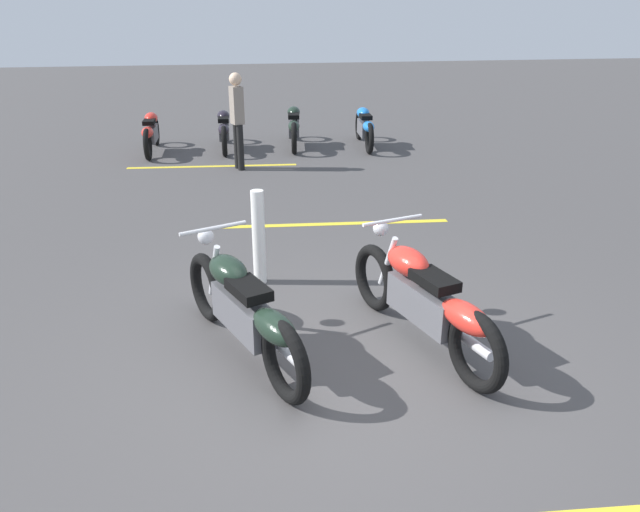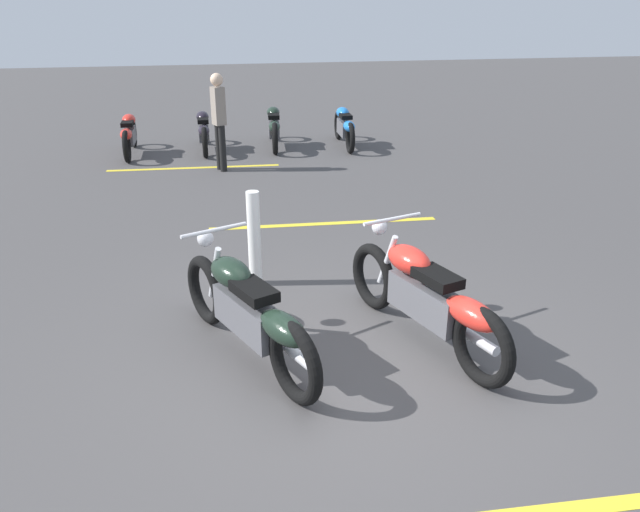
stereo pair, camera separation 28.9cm
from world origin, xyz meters
The scene contains 11 objects.
ground_plane centered at (0.00, 0.00, 0.00)m, with size 60.00×60.00×0.00m, color #474444.
motorcycle_bright_foreground centered at (0.32, -0.80, 0.46)m, with size 2.17×0.84×1.04m.
motorcycle_dark_foreground centered at (0.41, 0.76, 0.46)m, with size 2.11×0.95×1.04m.
motorcycle_row_far_left centered at (8.61, -2.30, 0.44)m, with size 2.13×0.37×0.80m.
motorcycle_row_left centered at (8.87, -0.80, 0.45)m, with size 2.18×0.43×0.82m.
motorcycle_row_center centered at (8.87, 0.69, 0.43)m, with size 2.08×0.28×0.78m.
motorcycle_row_right centered at (8.79, 2.18, 0.43)m, with size 2.10×0.28×0.79m.
bystander_near_row centered at (7.12, 0.46, 0.97)m, with size 0.29×0.26×1.75m.
bollard_post centered at (1.95, 0.51, 0.52)m, with size 0.14×0.14×1.05m, color white.
parking_stripe_mid centered at (3.73, -0.69, 0.00)m, with size 3.20×0.12×0.01m, color yellow.
parking_stripe_far centered at (7.40, 0.97, 0.00)m, with size 3.20×0.12×0.01m, color yellow.
Camera 2 is at (-4.17, 1.20, 2.82)m, focal length 34.34 mm.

